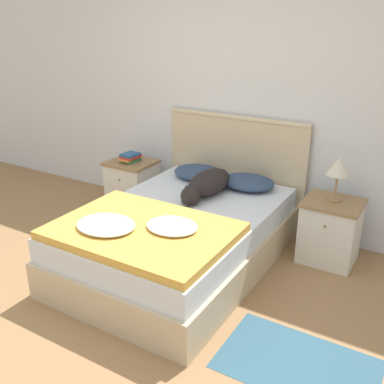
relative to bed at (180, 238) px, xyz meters
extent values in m
plane|color=#997047|center=(-0.09, -1.01, -0.25)|extent=(16.00, 16.00, 0.00)
cube|color=silver|center=(-0.09, 1.12, 1.03)|extent=(9.00, 0.06, 2.55)
cube|color=#C6B28E|center=(0.00, 0.00, -0.09)|extent=(1.41, 2.06, 0.31)
cube|color=silver|center=(0.00, 0.00, 0.16)|extent=(1.35, 2.00, 0.20)
cube|color=#C6B28E|center=(0.00, 1.05, 0.30)|extent=(1.49, 0.04, 1.09)
cylinder|color=#C6B28E|center=(0.00, 1.05, 0.84)|extent=(1.49, 0.06, 0.06)
cube|color=silver|center=(-1.08, 0.74, 0.02)|extent=(0.46, 0.42, 0.53)
cube|color=#937047|center=(-1.08, 0.74, 0.30)|extent=(0.48, 0.44, 0.03)
sphere|color=#937047|center=(-1.08, 0.52, 0.16)|extent=(0.02, 0.02, 0.02)
cube|color=silver|center=(1.08, 0.74, 0.02)|extent=(0.46, 0.42, 0.53)
cube|color=#937047|center=(1.08, 0.74, 0.30)|extent=(0.48, 0.44, 0.03)
sphere|color=#937047|center=(1.08, 0.52, 0.16)|extent=(0.02, 0.02, 0.02)
ellipsoid|color=navy|center=(-0.27, 0.78, 0.31)|extent=(0.51, 0.40, 0.12)
ellipsoid|color=navy|center=(0.27, 0.78, 0.31)|extent=(0.51, 0.40, 0.12)
cube|color=gold|center=(0.00, -0.50, 0.29)|extent=(1.31, 0.95, 0.06)
ellipsoid|color=silver|center=(-0.23, -0.65, 0.34)|extent=(0.46, 0.38, 0.06)
ellipsoid|color=silver|center=(0.20, -0.41, 0.34)|extent=(0.39, 0.33, 0.05)
ellipsoid|color=black|center=(0.01, 0.49, 0.36)|extent=(0.29, 0.58, 0.21)
sphere|color=black|center=(0.01, 0.16, 0.34)|extent=(0.17, 0.17, 0.17)
ellipsoid|color=black|center=(0.01, 0.09, 0.32)|extent=(0.08, 0.09, 0.07)
cone|color=black|center=(-0.03, 0.17, 0.40)|extent=(0.06, 0.06, 0.06)
cone|color=black|center=(0.06, 0.17, 0.40)|extent=(0.06, 0.06, 0.06)
ellipsoid|color=black|center=(0.06, 0.74, 0.30)|extent=(0.17, 0.26, 0.07)
cube|color=#337547|center=(-1.09, 0.73, 0.32)|extent=(0.17, 0.19, 0.03)
cube|color=orange|center=(-1.08, 0.72, 0.35)|extent=(0.13, 0.23, 0.02)
cube|color=#AD2D28|center=(-1.07, 0.73, 0.37)|extent=(0.16, 0.21, 0.02)
cube|color=#285689|center=(-1.08, 0.73, 0.39)|extent=(0.17, 0.19, 0.02)
cylinder|color=#9E7A4C|center=(1.08, 0.75, 0.32)|extent=(0.11, 0.11, 0.02)
cylinder|color=#9E7A4C|center=(1.08, 0.75, 0.44)|extent=(0.02, 0.02, 0.21)
cone|color=beige|center=(1.08, 0.75, 0.62)|extent=(0.19, 0.19, 0.14)
cube|color=#335B70|center=(1.28, -0.65, -0.25)|extent=(0.96, 0.62, 0.00)
camera|label=1|loc=(1.84, -2.87, 1.79)|focal=42.00mm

